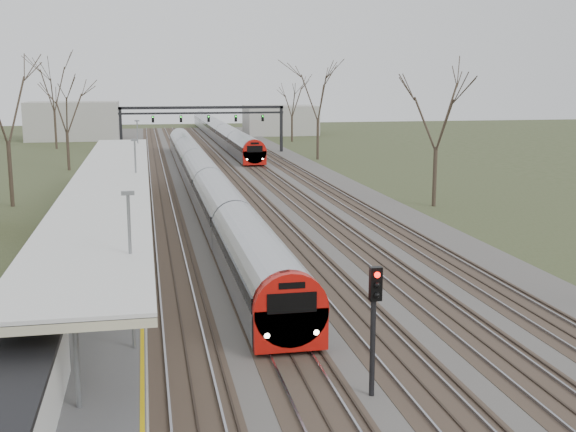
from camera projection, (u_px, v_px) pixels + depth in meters
track_bed at (231, 186)px, 64.03m from camera, size 24.00×160.00×0.22m
platform at (117, 223)px, 45.30m from camera, size 3.50×69.00×1.00m
canopy at (111, 179)px, 40.31m from camera, size 4.10×50.00×3.11m
signal_gantry at (203, 115)px, 92.03m from camera, size 21.00×0.59×6.08m
tree_west_far at (5, 99)px, 52.50m from camera, size 5.50×5.50×11.33m
tree_east_far at (437, 109)px, 52.80m from camera, size 5.00×5.00×10.30m
train_near at (202, 176)px, 60.25m from camera, size 2.62×75.21×3.05m
train_far at (219, 131)px, 113.79m from camera, size 2.62×75.21×3.05m
signal_post at (374, 312)px, 21.02m from camera, size 0.35×0.45×4.10m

